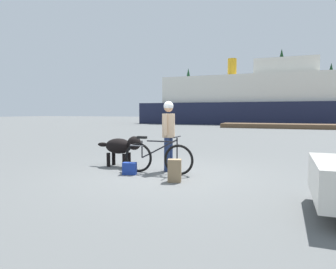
# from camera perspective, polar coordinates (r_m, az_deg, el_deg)

# --- Properties ---
(ground_plane) EXTENTS (160.00, 160.00, 0.00)m
(ground_plane) POSITION_cam_1_polar(r_m,az_deg,el_deg) (7.20, -0.61, -7.60)
(ground_plane) COLOR #595B5B
(bicycle) EXTENTS (1.78, 0.44, 0.92)m
(bicycle) POSITION_cam_1_polar(r_m,az_deg,el_deg) (7.26, -2.01, -4.36)
(bicycle) COLOR black
(bicycle) RESTS_ON ground_plane
(person_cyclist) EXTENTS (0.32, 0.53, 1.75)m
(person_cyclist) POSITION_cam_1_polar(r_m,az_deg,el_deg) (7.54, 0.09, 1.08)
(person_cyclist) COLOR navy
(person_cyclist) RESTS_ON ground_plane
(dog) EXTENTS (1.32, 0.49, 0.84)m
(dog) POSITION_cam_1_polar(r_m,az_deg,el_deg) (8.25, -8.77, -2.22)
(dog) COLOR black
(dog) RESTS_ON ground_plane
(backpack) EXTENTS (0.32, 0.27, 0.48)m
(backpack) POSITION_cam_1_polar(r_m,az_deg,el_deg) (6.43, 1.25, -6.85)
(backpack) COLOR #8C7251
(backpack) RESTS_ON ground_plane
(handbag_pannier) EXTENTS (0.35, 0.25, 0.29)m
(handbag_pannier) POSITION_cam_1_polar(r_m,az_deg,el_deg) (7.24, -7.29, -6.41)
(handbag_pannier) COLOR navy
(handbag_pannier) RESTS_ON ground_plane
(dock_pier) EXTENTS (16.77, 2.85, 0.40)m
(dock_pier) POSITION_cam_1_polar(r_m,az_deg,el_deg) (29.67, 26.51, 1.36)
(dock_pier) COLOR brown
(dock_pier) RESTS_ON ground_plane
(ferry_boat) EXTENTS (28.63, 8.99, 8.19)m
(ferry_boat) POSITION_cam_1_polar(r_m,az_deg,el_deg) (38.97, 17.18, 6.09)
(ferry_boat) COLOR #191E38
(ferry_boat) RESTS_ON ground_plane
(pine_tree_far_left) EXTENTS (2.88, 2.88, 9.81)m
(pine_tree_far_left) POSITION_cam_1_polar(r_m,az_deg,el_deg) (58.54, 3.87, 9.18)
(pine_tree_far_left) COLOR #4C331E
(pine_tree_far_left) RESTS_ON ground_plane
(pine_tree_center) EXTENTS (4.14, 4.14, 12.37)m
(pine_tree_center) POSITION_cam_1_polar(r_m,az_deg,el_deg) (56.59, 20.63, 10.26)
(pine_tree_center) COLOR #4C331E
(pine_tree_center) RESTS_ON ground_plane
(pine_tree_far_right) EXTENTS (3.25, 3.25, 9.79)m
(pine_tree_far_right) POSITION_cam_1_polar(r_m,az_deg,el_deg) (58.78, 28.43, 8.32)
(pine_tree_far_right) COLOR #4C331E
(pine_tree_far_right) RESTS_ON ground_plane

